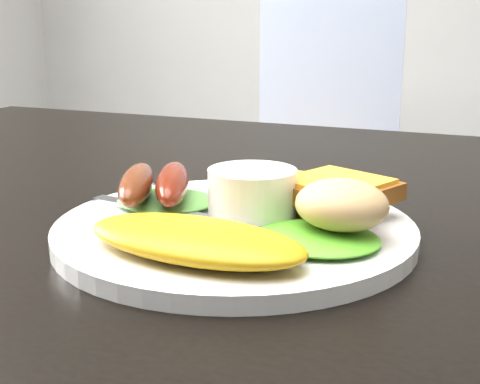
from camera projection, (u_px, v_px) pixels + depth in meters
dining_table at (244, 221)px, 0.59m from camera, size 1.20×0.80×0.04m
dining_chair at (309, 183)px, 1.86m from camera, size 0.47×0.47×0.05m
plate at (235, 230)px, 0.48m from camera, size 0.26×0.26×0.01m
lettuce_left at (167, 200)px, 0.52m from camera, size 0.08×0.07×0.01m
lettuce_right at (317, 238)px, 0.43m from camera, size 0.09×0.09×0.01m
omelette at (195, 240)px, 0.41m from camera, size 0.15×0.08×0.02m
sausage_a at (137, 184)px, 0.50m from camera, size 0.06×0.10×0.02m
sausage_b at (172, 183)px, 0.50m from camera, size 0.06×0.10×0.02m
ramekin at (252, 195)px, 0.48m from camera, size 0.07×0.07×0.04m
toast_a at (295, 194)px, 0.53m from camera, size 0.09×0.09×0.01m
toast_b at (336, 191)px, 0.48m from camera, size 0.10×0.10×0.01m
potato_salad at (342, 205)px, 0.44m from camera, size 0.07×0.07×0.03m
fork at (175, 213)px, 0.49m from camera, size 0.15×0.04×0.00m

